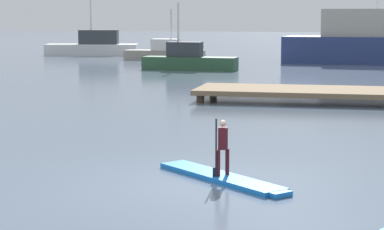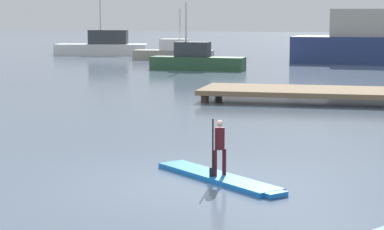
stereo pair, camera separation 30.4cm
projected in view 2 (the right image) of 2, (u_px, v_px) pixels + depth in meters
The scene contains 7 objects.
ground_plane at pixel (194, 184), 13.78m from camera, with size 240.00×240.00×0.00m, color slate.
paddleboard_near at pixel (219, 178), 14.07m from camera, with size 2.86×2.61×0.10m.
paddler_child_solo at pixel (219, 145), 13.97m from camera, with size 0.30×0.32×1.11m.
fishing_boat_green_midground at pixel (196, 60), 41.94m from camera, with size 5.41×1.64×3.80m.
motor_boat_small_navy at pixel (103, 46), 57.30m from camera, with size 7.29×3.39×4.67m.
trawler_grey_distant at pixel (174, 52), 51.34m from camera, with size 5.51×1.56×3.51m.
floating_dock at pixel (343, 92), 26.61m from camera, with size 10.24×3.14×0.45m.
Camera 2 is at (3.04, -13.13, 3.14)m, focal length 69.33 mm.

